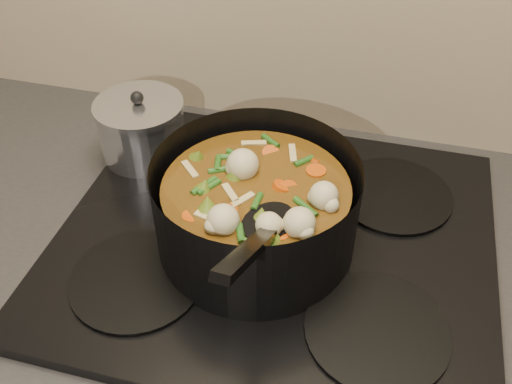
# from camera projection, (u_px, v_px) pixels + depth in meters

# --- Properties ---
(stovetop) EXTENTS (0.62, 0.54, 0.03)m
(stovetop) POSITION_uv_depth(u_px,v_px,m) (275.00, 239.00, 0.83)
(stovetop) COLOR black
(stovetop) RESTS_ON counter
(stockpot) EXTENTS (0.34, 0.41, 0.20)m
(stockpot) POSITION_uv_depth(u_px,v_px,m) (256.00, 210.00, 0.78)
(stockpot) COLOR black
(stockpot) RESTS_ON stovetop
(saucepan) EXTENTS (0.15, 0.15, 0.12)m
(saucepan) POSITION_uv_depth(u_px,v_px,m) (142.00, 128.00, 0.94)
(saucepan) COLOR silver
(saucepan) RESTS_ON stovetop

